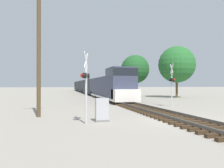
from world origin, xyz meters
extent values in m
plane|color=gray|center=(0.00, 0.00, 0.00)|extent=(400.00, 400.00, 0.00)
cube|color=#382819|center=(0.00, -3.30, 0.08)|extent=(2.60, 0.22, 0.16)
cube|color=#382819|center=(0.00, -2.70, 0.08)|extent=(2.60, 0.22, 0.16)
cube|color=#382819|center=(0.00, -2.10, 0.08)|extent=(2.60, 0.22, 0.16)
cube|color=#382819|center=(0.00, -1.50, 0.08)|extent=(2.60, 0.22, 0.16)
cube|color=#382819|center=(0.00, -0.90, 0.08)|extent=(2.60, 0.22, 0.16)
cube|color=#382819|center=(0.00, -0.30, 0.08)|extent=(2.60, 0.22, 0.16)
cube|color=#382819|center=(0.00, 0.30, 0.08)|extent=(2.60, 0.22, 0.16)
cube|color=#382819|center=(0.00, 0.90, 0.08)|extent=(2.60, 0.22, 0.16)
cube|color=#382819|center=(0.00, 1.50, 0.08)|extent=(2.60, 0.22, 0.16)
cube|color=#382819|center=(0.00, 2.10, 0.08)|extent=(2.60, 0.22, 0.16)
cube|color=#382819|center=(0.00, 2.70, 0.08)|extent=(2.60, 0.22, 0.16)
cube|color=#382819|center=(0.00, 3.30, 0.08)|extent=(2.60, 0.22, 0.16)
cube|color=#382819|center=(0.00, 3.90, 0.08)|extent=(2.60, 0.22, 0.16)
cube|color=#382819|center=(0.00, 4.50, 0.08)|extent=(2.60, 0.22, 0.16)
cube|color=#382819|center=(0.00, 5.10, 0.08)|extent=(2.60, 0.22, 0.16)
cube|color=#382819|center=(0.00, 5.70, 0.08)|extent=(2.60, 0.22, 0.16)
cube|color=#382819|center=(0.00, 6.30, 0.08)|extent=(2.60, 0.22, 0.16)
cube|color=#382819|center=(0.00, 6.90, 0.08)|extent=(2.60, 0.22, 0.16)
cube|color=#382819|center=(0.00, 7.50, 0.08)|extent=(2.60, 0.22, 0.16)
cube|color=#382819|center=(0.00, 8.10, 0.08)|extent=(2.60, 0.22, 0.16)
cube|color=#382819|center=(0.00, 8.70, 0.08)|extent=(2.60, 0.22, 0.16)
cube|color=#382819|center=(0.00, 9.30, 0.08)|extent=(2.60, 0.22, 0.16)
cube|color=#382819|center=(0.00, 9.90, 0.08)|extent=(2.60, 0.22, 0.16)
cube|color=#382819|center=(0.00, 10.50, 0.08)|extent=(2.60, 0.22, 0.16)
cube|color=#382819|center=(0.00, 11.10, 0.08)|extent=(2.60, 0.22, 0.16)
cube|color=#382819|center=(0.00, 11.70, 0.08)|extent=(2.60, 0.22, 0.16)
cube|color=#382819|center=(0.00, 12.30, 0.08)|extent=(2.60, 0.22, 0.16)
cube|color=#382819|center=(0.00, 12.90, 0.08)|extent=(2.60, 0.22, 0.16)
cube|color=#382819|center=(0.00, 13.50, 0.08)|extent=(2.60, 0.22, 0.16)
cube|color=#382819|center=(0.00, 14.10, 0.08)|extent=(2.60, 0.22, 0.16)
cube|color=#382819|center=(0.00, 14.70, 0.08)|extent=(2.60, 0.22, 0.16)
cube|color=#382819|center=(0.00, 15.30, 0.08)|extent=(2.60, 0.22, 0.16)
cube|color=#382819|center=(0.00, 15.90, 0.08)|extent=(2.60, 0.22, 0.16)
cube|color=#382819|center=(0.00, 16.50, 0.08)|extent=(2.60, 0.22, 0.16)
cube|color=#382819|center=(0.00, 17.10, 0.08)|extent=(2.60, 0.22, 0.16)
cube|color=#382819|center=(0.00, 17.70, 0.08)|extent=(2.60, 0.22, 0.16)
cube|color=#382819|center=(0.00, 18.30, 0.08)|extent=(2.60, 0.22, 0.16)
cube|color=#382819|center=(0.00, 18.90, 0.08)|extent=(2.60, 0.22, 0.16)
cube|color=#382819|center=(0.00, 19.50, 0.08)|extent=(2.60, 0.22, 0.16)
cube|color=#56514C|center=(-0.72, 0.00, 0.23)|extent=(0.07, 160.00, 0.15)
cube|color=#56514C|center=(0.72, 0.00, 0.23)|extent=(0.07, 160.00, 0.15)
cube|color=#33384C|center=(0.00, 22.11, 1.79)|extent=(2.39, 12.81, 2.97)
cube|color=#33384C|center=(0.00, 13.14, 2.21)|extent=(2.81, 4.03, 3.80)
cube|color=black|center=(0.00, 13.14, 3.55)|extent=(2.84, 4.07, 0.84)
cube|color=white|center=(0.00, 11.13, 0.98)|extent=(2.81, 1.83, 1.33)
cube|color=white|center=(0.00, 19.36, 0.43)|extent=(2.87, 17.94, 0.24)
cube|color=black|center=(0.00, 13.42, 0.50)|extent=(1.58, 2.20, 1.00)
cube|color=black|center=(0.00, 25.31, 0.50)|extent=(1.58, 2.20, 1.00)
cube|color=#2D3338|center=(0.00, 37.41, 1.81)|extent=(2.67, 14.33, 3.01)
cube|color=black|center=(0.00, 32.75, 0.45)|extent=(1.58, 2.20, 0.90)
cube|color=black|center=(0.00, 42.07, 0.45)|extent=(1.58, 2.20, 0.90)
cube|color=#2D3338|center=(0.00, 53.46, 1.81)|extent=(2.67, 14.33, 3.01)
cube|color=black|center=(0.00, 48.80, 0.45)|extent=(1.58, 2.20, 0.90)
cube|color=black|center=(0.00, 58.12, 0.45)|extent=(1.58, 2.20, 0.90)
cube|color=#2D3338|center=(0.00, 69.52, 1.81)|extent=(2.67, 14.33, 3.01)
cube|color=black|center=(0.00, 64.86, 0.45)|extent=(1.58, 2.20, 0.90)
cube|color=black|center=(0.00, 74.18, 0.45)|extent=(1.58, 2.20, 0.90)
cylinder|color=#B7B7BC|center=(-5.53, 0.38, 1.86)|extent=(0.12, 0.12, 3.72)
cube|color=white|center=(-5.53, 0.38, 3.42)|extent=(0.33, 0.88, 0.93)
cube|color=white|center=(-5.53, 0.38, 3.42)|extent=(0.33, 0.88, 0.93)
cube|color=black|center=(-5.53, 0.38, 2.60)|extent=(0.34, 0.83, 0.06)
cylinder|color=black|center=(-5.42, 0.71, 2.60)|extent=(0.27, 0.34, 0.30)
sphere|color=red|center=(-5.51, 0.74, 2.60)|extent=(0.26, 0.26, 0.26)
cylinder|color=black|center=(-5.65, 0.05, 2.60)|extent=(0.27, 0.34, 0.30)
sphere|color=red|center=(-5.74, 0.08, 2.60)|extent=(0.26, 0.26, 0.26)
cube|color=white|center=(-5.53, 0.38, 2.87)|extent=(0.13, 0.31, 0.20)
cylinder|color=#B7B7BC|center=(3.55, 7.63, 1.99)|extent=(0.12, 0.12, 3.97)
cube|color=white|center=(3.55, 7.63, 3.67)|extent=(0.21, 0.91, 0.93)
cube|color=white|center=(3.55, 7.63, 3.67)|extent=(0.21, 0.91, 0.93)
cube|color=black|center=(3.55, 7.63, 2.60)|extent=(0.23, 0.85, 0.06)
cylinder|color=black|center=(3.48, 7.29, 2.60)|extent=(0.24, 0.33, 0.30)
sphere|color=red|center=(3.58, 7.27, 2.60)|extent=(0.26, 0.26, 0.26)
cylinder|color=black|center=(3.55, 7.63, 2.60)|extent=(0.24, 0.33, 0.30)
sphere|color=red|center=(3.65, 7.61, 2.60)|extent=(0.26, 0.26, 0.26)
cylinder|color=black|center=(3.62, 7.98, 2.60)|extent=(0.24, 0.33, 0.30)
sphere|color=red|center=(3.72, 7.96, 2.60)|extent=(0.26, 0.26, 0.26)
cube|color=white|center=(3.55, 7.63, 3.12)|extent=(0.09, 0.32, 0.20)
cube|color=slate|center=(-4.56, 0.90, 0.06)|extent=(0.81, 0.52, 0.12)
cube|color=#ADADB2|center=(-4.56, 0.90, 0.73)|extent=(0.73, 0.47, 1.22)
cylinder|color=#4C3A23|center=(-8.27, 3.61, 4.25)|extent=(0.26, 0.26, 8.50)
cylinder|color=brown|center=(12.02, 21.38, 1.85)|extent=(0.36, 0.36, 3.69)
sphere|color=#236028|center=(12.02, 21.38, 5.52)|extent=(6.08, 6.08, 6.08)
cylinder|color=#473521|center=(7.18, 28.38, 1.76)|extent=(0.54, 0.54, 3.52)
sphere|color=#1E5123|center=(7.18, 28.38, 5.16)|extent=(5.46, 5.46, 5.46)
camera|label=1|loc=(-6.91, -11.44, 2.10)|focal=35.00mm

